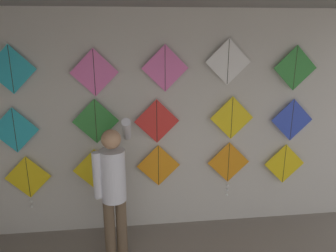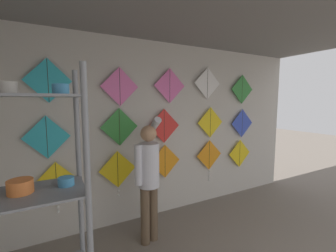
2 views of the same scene
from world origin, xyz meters
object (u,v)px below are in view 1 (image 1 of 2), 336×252
Objects in this scene: kite_6 at (96,121)px; kite_10 at (11,69)px; kite_9 at (292,120)px; kite_14 at (295,68)px; kite_12 at (165,68)px; kite_11 at (94,73)px; kite_13 at (228,62)px; kite_1 at (96,172)px; kite_8 at (232,118)px; kite_4 at (284,164)px; shopkeeper at (114,184)px; kite_3 at (228,165)px; kite_0 at (28,179)px; kite_2 at (158,166)px; kite_7 at (157,121)px; kite_5 at (15,130)px.

kite_6 is 1.00× the size of kite_10.
kite_14 is (-0.03, 0.00, 0.66)m from kite_9.
kite_9 is (2.47, 0.00, -0.06)m from kite_6.
kite_6 is at bearing 180.00° from kite_12.
kite_13 is (1.57, 0.00, 0.10)m from kite_11.
kite_1 is 1.25× the size of kite_10.
kite_13 is 1.00× the size of kite_14.
kite_8 is at bearing 0.00° from kite_11.
kite_10 is (-3.36, 0.00, 0.69)m from kite_9.
kite_4 is 1.00× the size of kite_10.
kite_4 is at bearing 0.00° from kite_10.
kite_8 is 1.00× the size of kite_9.
kite_10 is (-0.84, 0.00, 1.28)m from kite_1.
shopkeeper is 1.45m from kite_12.
kite_3 is (1.71, -0.00, 0.00)m from kite_1.
shopkeeper is 2.20× the size of kite_3.
kite_2 is at bearing 0.02° from kite_0.
kite_0 is 1.00× the size of kite_1.
kite_14 is (1.71, 0.00, 0.62)m from kite_7.
kite_2 is 1.11m from kite_8.
kite_2 is (0.54, 0.57, -0.05)m from shopkeeper.
kite_10 reaches higher than kite_5.
kite_10 is 1.00× the size of kite_13.
kite_11 is 0.82m from kite_12.
kite_10 is at bearing 180.00° from kite_4.
shopkeeper is at bearing -137.94° from kite_12.
kite_9 is 1.00× the size of kite_13.
kite_0 is 1.25× the size of kite_14.
kite_11 is (0.96, 0.00, 0.66)m from kite_5.
kite_8 is 2.64m from kite_10.
kite_3 is 1.38× the size of kite_11.
kite_6 is at bearing 96.21° from shopkeeper.
kite_10 reaches higher than kite_2.
kite_14 is (2.48, 0.00, 1.25)m from kite_1.
kite_11 is at bearing 180.00° from kite_8.
kite_4 is at bearing 0.00° from kite_13.
kite_12 reaches higher than kite_11.
kite_14 is at bearing 0.00° from kite_7.
kite_1 is at bearing 179.99° from kite_3.
kite_11 is (0.02, 0.00, 0.58)m from kite_6.
kite_12 is at bearing 180.00° from kite_8.
shopkeeper is at bearing -71.58° from kite_11.
kite_3 is 1.38× the size of kite_12.
kite_1 is 1.25× the size of kite_9.
kite_13 is (1.38, 0.57, 1.24)m from shopkeeper.
kite_5 is at bearing 180.00° from kite_4.
shopkeeper reaches higher than kite_1.
kite_0 is 1.25× the size of kite_12.
kite_5 is 1.00× the size of kite_8.
kite_3 is at bearing -179.93° from kite_9.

